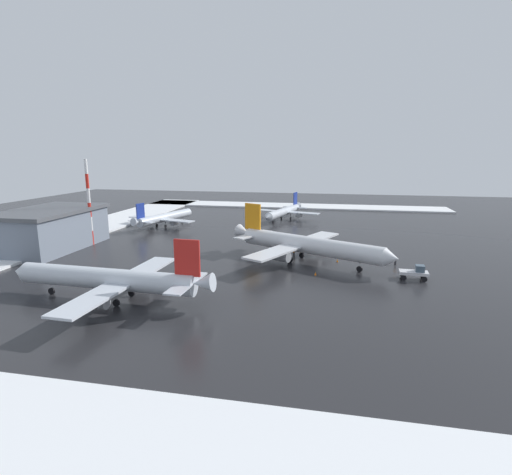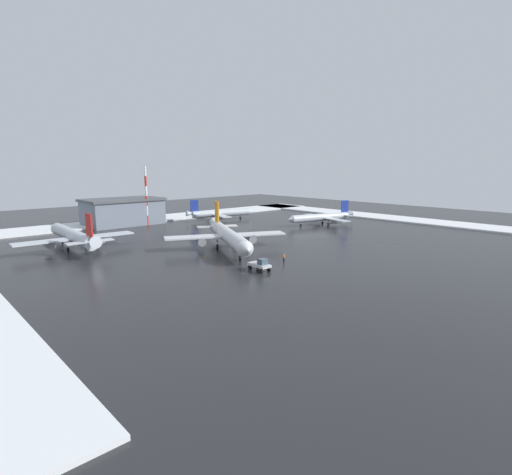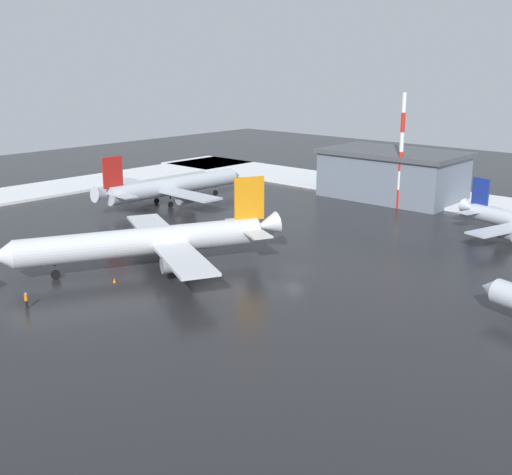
{
  "view_description": "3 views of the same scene",
  "coord_description": "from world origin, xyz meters",
  "px_view_note": "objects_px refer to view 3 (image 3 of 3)",
  "views": [
    {
      "loc": [
        88.89,
        16.55,
        20.88
      ],
      "look_at": [
        10.95,
        0.91,
        3.88
      ],
      "focal_mm": 28.0,
      "sensor_mm": 36.0,
      "label": 1
    },
    {
      "loc": [
        70.76,
        83.07,
        19.58
      ],
      "look_at": [
        4.92,
        11.6,
        2.02
      ],
      "focal_mm": 28.0,
      "sensor_mm": 36.0,
      "label": 2
    },
    {
      "loc": [
        -46.15,
        57.52,
        24.35
      ],
      "look_at": [
        1.29,
        5.48,
        4.97
      ],
      "focal_mm": 45.0,
      "sensor_mm": 36.0,
      "label": 3
    }
  ],
  "objects_px": {
    "antenna_mast": "(401,152)",
    "traffic_cone_wingtip_side": "(201,276)",
    "traffic_cone_near_nose": "(94,257)",
    "ground_crew_near_tug": "(187,262)",
    "ground_crew_beside_wing": "(26,300)",
    "cargo_hangar": "(392,174)",
    "airplane_parked_portside": "(150,241)",
    "airplane_parked_starboard": "(172,186)",
    "traffic_cone_mid_line": "(114,280)"
  },
  "relations": [
    {
      "from": "antenna_mast",
      "to": "traffic_cone_wingtip_side",
      "type": "relative_size",
      "value": 35.35
    },
    {
      "from": "antenna_mast",
      "to": "traffic_cone_near_nose",
      "type": "bearing_deg",
      "value": 75.27
    },
    {
      "from": "ground_crew_near_tug",
      "to": "antenna_mast",
      "type": "bearing_deg",
      "value": -92.03
    },
    {
      "from": "antenna_mast",
      "to": "traffic_cone_near_nose",
      "type": "relative_size",
      "value": 35.35
    },
    {
      "from": "ground_crew_beside_wing",
      "to": "ground_crew_near_tug",
      "type": "bearing_deg",
      "value": 79.87
    },
    {
      "from": "cargo_hangar",
      "to": "antenna_mast",
      "type": "bearing_deg",
      "value": 127.88
    },
    {
      "from": "traffic_cone_wingtip_side",
      "to": "cargo_hangar",
      "type": "bearing_deg",
      "value": -82.34
    },
    {
      "from": "traffic_cone_near_nose",
      "to": "airplane_parked_portside",
      "type": "bearing_deg",
      "value": -163.77
    },
    {
      "from": "cargo_hangar",
      "to": "traffic_cone_wingtip_side",
      "type": "bearing_deg",
      "value": 97.06
    },
    {
      "from": "airplane_parked_portside",
      "to": "cargo_hangar",
      "type": "xyz_separation_m",
      "value": [
        0.02,
        -56.1,
        1.0
      ]
    },
    {
      "from": "airplane_parked_portside",
      "to": "ground_crew_near_tug",
      "type": "relative_size",
      "value": 19.14
    },
    {
      "from": "ground_crew_beside_wing",
      "to": "antenna_mast",
      "type": "bearing_deg",
      "value": 83.8
    },
    {
      "from": "airplane_parked_portside",
      "to": "ground_crew_near_tug",
      "type": "bearing_deg",
      "value": 150.99
    },
    {
      "from": "airplane_parked_starboard",
      "to": "ground_crew_beside_wing",
      "type": "height_order",
      "value": "airplane_parked_starboard"
    },
    {
      "from": "traffic_cone_wingtip_side",
      "to": "antenna_mast",
      "type": "bearing_deg",
      "value": -87.56
    },
    {
      "from": "traffic_cone_mid_line",
      "to": "traffic_cone_wingtip_side",
      "type": "height_order",
      "value": "same"
    },
    {
      "from": "traffic_cone_near_nose",
      "to": "traffic_cone_wingtip_side",
      "type": "bearing_deg",
      "value": -166.04
    },
    {
      "from": "ground_crew_beside_wing",
      "to": "antenna_mast",
      "type": "relative_size",
      "value": 0.09
    },
    {
      "from": "traffic_cone_mid_line",
      "to": "ground_crew_near_tug",
      "type": "bearing_deg",
      "value": -106.43
    },
    {
      "from": "ground_crew_beside_wing",
      "to": "traffic_cone_wingtip_side",
      "type": "xyz_separation_m",
      "value": [
        -6.2,
        -18.38,
        -0.7
      ]
    },
    {
      "from": "airplane_parked_portside",
      "to": "traffic_cone_near_nose",
      "type": "height_order",
      "value": "airplane_parked_portside"
    },
    {
      "from": "cargo_hangar",
      "to": "traffic_cone_near_nose",
      "type": "relative_size",
      "value": 45.74
    },
    {
      "from": "ground_crew_beside_wing",
      "to": "antenna_mast",
      "type": "xyz_separation_m",
      "value": [
        -4.16,
        -66.35,
        8.75
      ]
    },
    {
      "from": "airplane_parked_starboard",
      "to": "ground_crew_near_tug",
      "type": "height_order",
      "value": "airplane_parked_starboard"
    },
    {
      "from": "airplane_parked_starboard",
      "to": "traffic_cone_wingtip_side",
      "type": "height_order",
      "value": "airplane_parked_starboard"
    },
    {
      "from": "ground_crew_beside_wing",
      "to": "traffic_cone_near_nose",
      "type": "bearing_deg",
      "value": 120.58
    },
    {
      "from": "ground_crew_beside_wing",
      "to": "traffic_cone_near_nose",
      "type": "xyz_separation_m",
      "value": [
        9.48,
        -14.49,
        -0.7
      ]
    },
    {
      "from": "airplane_parked_starboard",
      "to": "traffic_cone_wingtip_side",
      "type": "xyz_separation_m",
      "value": [
        -33.48,
        24.23,
        -2.89
      ]
    },
    {
      "from": "airplane_parked_starboard",
      "to": "ground_crew_near_tug",
      "type": "bearing_deg",
      "value": -125.39
    },
    {
      "from": "airplane_parked_starboard",
      "to": "antenna_mast",
      "type": "height_order",
      "value": "antenna_mast"
    },
    {
      "from": "ground_crew_beside_wing",
      "to": "traffic_cone_mid_line",
      "type": "height_order",
      "value": "ground_crew_beside_wing"
    },
    {
      "from": "airplane_parked_starboard",
      "to": "ground_crew_beside_wing",
      "type": "distance_m",
      "value": 50.64
    },
    {
      "from": "airplane_parked_portside",
      "to": "traffic_cone_near_nose",
      "type": "bearing_deg",
      "value": -47.85
    },
    {
      "from": "ground_crew_near_tug",
      "to": "airplane_parked_portside",
      "type": "bearing_deg",
      "value": 34.98
    },
    {
      "from": "ground_crew_beside_wing",
      "to": "cargo_hangar",
      "type": "bearing_deg",
      "value": 88.28
    },
    {
      "from": "traffic_cone_near_nose",
      "to": "traffic_cone_wingtip_side",
      "type": "relative_size",
      "value": 1.0
    },
    {
      "from": "traffic_cone_mid_line",
      "to": "antenna_mast",
      "type": "bearing_deg",
      "value": -94.28
    },
    {
      "from": "airplane_parked_portside",
      "to": "ground_crew_near_tug",
      "type": "distance_m",
      "value": 5.14
    },
    {
      "from": "airplane_parked_starboard",
      "to": "antenna_mast",
      "type": "xyz_separation_m",
      "value": [
        -31.43,
        -23.73,
        6.56
      ]
    },
    {
      "from": "airplane_parked_starboard",
      "to": "traffic_cone_near_nose",
      "type": "bearing_deg",
      "value": -145.33
    },
    {
      "from": "ground_crew_near_tug",
      "to": "traffic_cone_near_nose",
      "type": "distance_m",
      "value": 13.08
    },
    {
      "from": "ground_crew_beside_wing",
      "to": "cargo_hangar",
      "type": "relative_size",
      "value": 0.07
    },
    {
      "from": "traffic_cone_near_nose",
      "to": "antenna_mast",
      "type": "bearing_deg",
      "value": -104.73
    },
    {
      "from": "traffic_cone_wingtip_side",
      "to": "traffic_cone_near_nose",
      "type": "bearing_deg",
      "value": 13.96
    },
    {
      "from": "airplane_parked_starboard",
      "to": "traffic_cone_wingtip_side",
      "type": "distance_m",
      "value": 41.43
    },
    {
      "from": "traffic_cone_near_nose",
      "to": "ground_crew_beside_wing",
      "type": "bearing_deg",
      "value": 123.21
    },
    {
      "from": "airplane_parked_portside",
      "to": "antenna_mast",
      "type": "xyz_separation_m",
      "value": [
        -5.28,
        -49.43,
        6.28
      ]
    },
    {
      "from": "ground_crew_beside_wing",
      "to": "ground_crew_near_tug",
      "type": "height_order",
      "value": "same"
    },
    {
      "from": "ground_crew_near_tug",
      "to": "traffic_cone_wingtip_side",
      "type": "xyz_separation_m",
      "value": [
        -3.63,
        1.13,
        -0.7
      ]
    },
    {
      "from": "cargo_hangar",
      "to": "traffic_cone_wingtip_side",
      "type": "height_order",
      "value": "cargo_hangar"
    }
  ]
}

